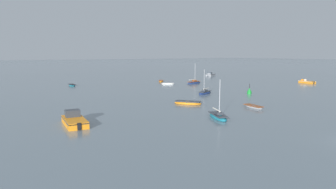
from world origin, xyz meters
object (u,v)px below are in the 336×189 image
at_px(sailboat_moored_1, 218,116).
at_px(motorboat_moored_2, 73,120).
at_px(rowboat_moored_3, 188,103).
at_px(channel_buoy, 249,92).
at_px(motorboat_moored_4, 210,75).
at_px(rowboat_moored_4, 168,84).
at_px(rowboat_moored_2, 72,85).
at_px(rowboat_moored_0, 161,81).
at_px(motorboat_moored_1, 305,82).
at_px(rowboat_moored_1, 253,107).
at_px(sailboat_moored_3, 205,93).
at_px(sailboat_moored_2, 194,83).

bearing_deg(sailboat_moored_1, motorboat_moored_2, -92.28).
relative_size(rowboat_moored_3, channel_buoy, 1.99).
bearing_deg(rowboat_moored_3, motorboat_moored_4, -83.18).
distance_m(motorboat_moored_4, rowboat_moored_4, 33.38).
relative_size(rowboat_moored_2, rowboat_moored_3, 0.81).
height_order(rowboat_moored_0, motorboat_moored_2, motorboat_moored_2).
height_order(sailboat_moored_1, rowboat_moored_2, sailboat_moored_1).
xyz_separation_m(motorboat_moored_4, rowboat_moored_2, (-52.00, -5.51, -0.17)).
bearing_deg(motorboat_moored_2, motorboat_moored_4, -47.54).
bearing_deg(motorboat_moored_1, rowboat_moored_1, 120.86).
bearing_deg(sailboat_moored_3, rowboat_moored_2, -82.17).
xyz_separation_m(sailboat_moored_1, channel_buoy, (21.52, 13.72, 0.23)).
bearing_deg(motorboat_moored_4, rowboat_moored_1, 26.13).
bearing_deg(sailboat_moored_3, sailboat_moored_2, -146.20).
height_order(rowboat_moored_2, channel_buoy, channel_buoy).
bearing_deg(channel_buoy, rowboat_moored_3, -170.67).
bearing_deg(rowboat_moored_3, rowboat_moored_0, -63.95).
relative_size(sailboat_moored_1, rowboat_moored_2, 1.44).
distance_m(sailboat_moored_1, sailboat_moored_2, 44.47).
distance_m(rowboat_moored_1, sailboat_moored_3, 16.92).
relative_size(sailboat_moored_2, rowboat_moored_4, 1.66).
relative_size(motorboat_moored_2, rowboat_moored_3, 1.43).
distance_m(motorboat_moored_4, rowboat_moored_1, 64.24).
relative_size(motorboat_moored_2, rowboat_moored_4, 1.87).
bearing_deg(rowboat_moored_4, sailboat_moored_2, -154.94).
xyz_separation_m(motorboat_moored_4, sailboat_moored_3, (-32.96, -36.03, -0.10)).
distance_m(sailboat_moored_1, channel_buoy, 25.52).
bearing_deg(sailboat_moored_2, rowboat_moored_3, -142.13).
xyz_separation_m(motorboat_moored_4, rowboat_moored_3, (-43.55, -44.14, -0.14)).
height_order(motorboat_moored_1, rowboat_moored_1, motorboat_moored_1).
bearing_deg(rowboat_moored_2, motorboat_moored_4, 96.99).
bearing_deg(rowboat_moored_0, rowboat_moored_2, 118.27).
distance_m(sailboat_moored_2, channel_buoy, 23.32).
relative_size(rowboat_moored_1, rowboat_moored_2, 1.03).
bearing_deg(sailboat_moored_3, sailboat_moored_1, 29.69).
distance_m(rowboat_moored_0, motorboat_moored_2, 53.16).
height_order(sailboat_moored_1, motorboat_moored_4, sailboat_moored_1).
bearing_deg(channel_buoy, rowboat_moored_2, 126.98).
bearing_deg(channel_buoy, motorboat_moored_4, 58.51).
height_order(motorboat_moored_4, rowboat_moored_4, motorboat_moored_4).
xyz_separation_m(rowboat_moored_2, channel_buoy, (26.81, -35.61, 0.30)).
relative_size(sailboat_moored_1, rowboat_moored_4, 1.54).
xyz_separation_m(rowboat_moored_1, rowboat_moored_3, (-6.43, 8.30, 0.04)).
height_order(rowboat_moored_2, rowboat_moored_4, rowboat_moored_2).
height_order(rowboat_moored_2, rowboat_moored_3, rowboat_moored_3).
height_order(sailboat_moored_2, rowboat_moored_3, sailboat_moored_2).
relative_size(rowboat_moored_0, rowboat_moored_4, 1.06).
bearing_deg(motorboat_moored_1, rowboat_moored_0, 59.51).
height_order(rowboat_moored_3, channel_buoy, channel_buoy).
relative_size(rowboat_moored_1, sailboat_moored_3, 0.72).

